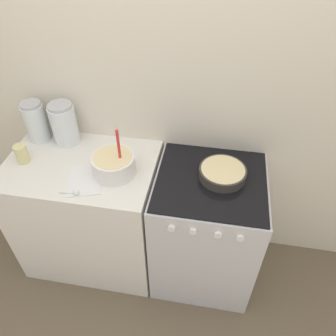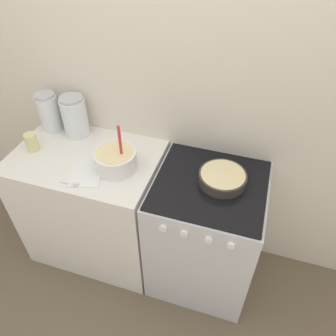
# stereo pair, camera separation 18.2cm
# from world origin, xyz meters

# --- Properties ---
(ground_plane) EXTENTS (12.00, 12.00, 0.00)m
(ground_plane) POSITION_xyz_m (0.00, 0.00, 0.00)
(ground_plane) COLOR brown
(wall_back) EXTENTS (4.79, 0.05, 2.40)m
(wall_back) POSITION_xyz_m (0.00, 0.63, 1.20)
(wall_back) COLOR beige
(wall_back) RESTS_ON ground_plane
(countertop_cabinet) EXTENTS (0.90, 0.60, 0.89)m
(countertop_cabinet) POSITION_xyz_m (-0.45, 0.30, 0.44)
(countertop_cabinet) COLOR silver
(countertop_cabinet) RESTS_ON ground_plane
(stove) EXTENTS (0.64, 0.62, 0.89)m
(stove) POSITION_xyz_m (0.33, 0.30, 0.44)
(stove) COLOR silver
(stove) RESTS_ON ground_plane
(mixing_bowl) EXTENTS (0.24, 0.24, 0.30)m
(mixing_bowl) POSITION_xyz_m (-0.22, 0.27, 0.96)
(mixing_bowl) COLOR white
(mixing_bowl) RESTS_ON countertop_cabinet
(baking_pan) EXTENTS (0.26, 0.26, 0.06)m
(baking_pan) POSITION_xyz_m (0.39, 0.34, 0.92)
(baking_pan) COLOR #38332D
(baking_pan) RESTS_ON stove
(storage_jar_left) EXTENTS (0.14, 0.14, 0.26)m
(storage_jar_left) POSITION_xyz_m (-0.79, 0.50, 1.00)
(storage_jar_left) COLOR silver
(storage_jar_left) RESTS_ON countertop_cabinet
(storage_jar_middle) EXTENTS (0.16, 0.16, 0.27)m
(storage_jar_middle) POSITION_xyz_m (-0.60, 0.50, 1.00)
(storage_jar_middle) COLOR silver
(storage_jar_middle) RESTS_ON countertop_cabinet
(tin_can) EXTENTS (0.07, 0.07, 0.11)m
(tin_can) POSITION_xyz_m (-0.77, 0.27, 0.94)
(tin_can) COLOR beige
(tin_can) RESTS_ON countertop_cabinet
(recipe_page) EXTENTS (0.24, 0.29, 0.01)m
(recipe_page) POSITION_xyz_m (-0.36, 0.18, 0.89)
(recipe_page) COLOR white
(recipe_page) RESTS_ON countertop_cabinet
(measuring_spoon) EXTENTS (0.12, 0.04, 0.04)m
(measuring_spoon) POSITION_xyz_m (-0.38, 0.06, 0.90)
(measuring_spoon) COLOR white
(measuring_spoon) RESTS_ON countertop_cabinet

